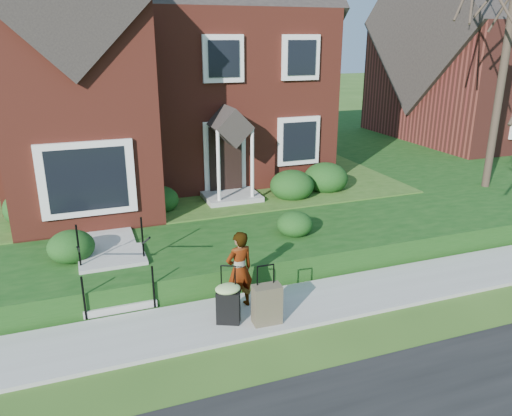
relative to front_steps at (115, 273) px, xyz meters
name	(u,v)px	position (x,y,z in m)	size (l,w,h in m)	color
ground	(257,315)	(2.50, -1.84, -0.47)	(120.00, 120.00, 0.00)	#2D5119
sidewalk	(257,313)	(2.50, -1.84, -0.43)	(60.00, 1.60, 0.08)	#9E9B93
terrace	(256,161)	(6.50, 9.06, -0.17)	(44.00, 20.00, 0.60)	#123C10
walkway	(103,218)	(0.00, 3.16, 0.16)	(1.20, 6.00, 0.06)	#9E9B93
main_house	(151,34)	(2.29, 7.76, 4.79)	(10.40, 10.20, 9.40)	maroon
neighbour_house	(498,35)	(18.50, 9.16, 4.77)	(9.40, 8.00, 9.20)	maroon
front_steps	(115,273)	(0.00, 0.00, 0.00)	(1.40, 2.02, 1.50)	#9E9B93
foundation_shrubs	(192,194)	(2.41, 3.00, 0.59)	(9.89, 4.21, 1.10)	#12340F
woman	(239,270)	(2.25, -1.53, 0.40)	(0.58, 0.38, 1.60)	#999999
suitcase_black	(228,301)	(1.86, -2.03, 0.05)	(0.60, 0.56, 1.15)	black
suitcase_olive	(267,304)	(2.54, -2.28, -0.01)	(0.54, 0.32, 1.15)	brown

